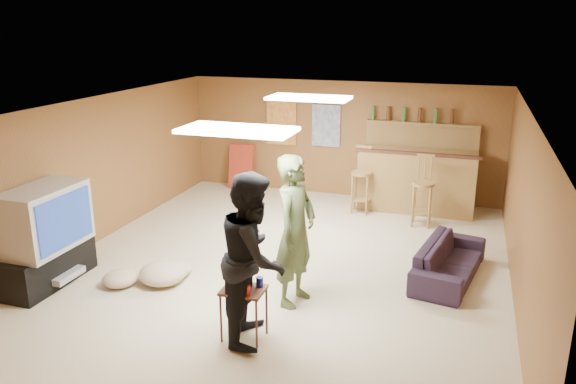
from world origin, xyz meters
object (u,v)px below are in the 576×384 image
(person_black, at_px, (253,257))
(sofa, at_px, (449,261))
(bar_counter, at_px, (417,181))
(tray_table, at_px, (244,313))
(person_olive, at_px, (295,231))
(tv_body, at_px, (45,218))

(person_black, xyz_separation_m, sofa, (1.92, 2.12, -0.67))
(bar_counter, height_order, tray_table, bar_counter)
(person_black, xyz_separation_m, tray_table, (-0.09, -0.08, -0.62))
(person_olive, bearing_deg, bar_counter, -3.51)
(tv_body, distance_m, bar_counter, 6.09)
(tv_body, relative_size, person_olive, 0.60)
(tv_body, relative_size, sofa, 0.67)
(bar_counter, distance_m, person_black, 4.96)
(tv_body, bearing_deg, bar_counter, 47.00)
(person_black, height_order, tray_table, person_black)
(bar_counter, bearing_deg, person_olive, -104.61)
(bar_counter, height_order, person_black, person_black)
(tv_body, height_order, sofa, tv_body)
(person_olive, xyz_separation_m, person_black, (-0.18, -0.87, 0.00))
(tv_body, distance_m, person_black, 2.96)
(person_olive, bearing_deg, tv_body, 110.58)
(person_olive, relative_size, tray_table, 3.15)
(bar_counter, xyz_separation_m, sofa, (0.71, -2.68, -0.31))
(person_olive, height_order, tray_table, person_olive)
(tray_table, bearing_deg, person_olive, 74.19)
(bar_counter, relative_size, person_black, 1.09)
(bar_counter, xyz_separation_m, tray_table, (-1.29, -4.88, -0.26))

